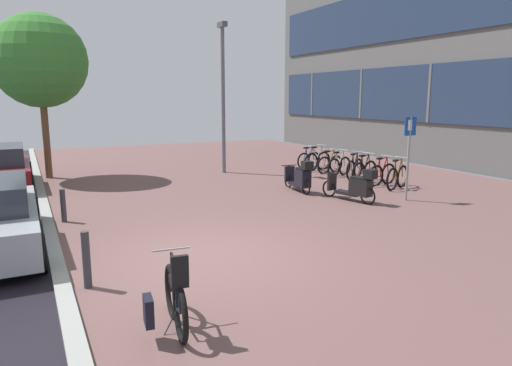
{
  "coord_description": "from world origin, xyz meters",
  "views": [
    {
      "loc": [
        -2.74,
        -7.56,
        2.82
      ],
      "look_at": [
        1.51,
        0.85,
        1.06
      ],
      "focal_mm": 32.39,
      "sensor_mm": 36.0,
      "label": 1
    }
  ],
  "objects_px": {
    "bicycle_rack_02": "(364,171)",
    "scooter_mid": "(356,186)",
    "bicycle_rack_00": "(397,177)",
    "lamp_post": "(223,91)",
    "scooter_near": "(300,177)",
    "street_tree": "(40,61)",
    "bicycle_rack_05": "(330,164)",
    "bicycle_rack_06": "(317,161)",
    "bollard_near": "(86,260)",
    "bicycle_rack_01": "(382,174)",
    "bicycle_rack_07": "(309,160)",
    "bicycle_rack_04": "(339,166)",
    "bollard_far": "(63,206)",
    "parking_sign": "(409,149)",
    "bicycle_rack_03": "(354,169)",
    "bicycle_foreground": "(173,299)"
  },
  "relations": [
    {
      "from": "bicycle_rack_06",
      "to": "bollard_near",
      "type": "bearing_deg",
      "value": -140.35
    },
    {
      "from": "bicycle_rack_05",
      "to": "bicycle_rack_06",
      "type": "distance_m",
      "value": 0.7
    },
    {
      "from": "bicycle_rack_04",
      "to": "bicycle_rack_00",
      "type": "bearing_deg",
      "value": -86.68
    },
    {
      "from": "street_tree",
      "to": "bollard_near",
      "type": "distance_m",
      "value": 11.29
    },
    {
      "from": "bicycle_rack_07",
      "to": "lamp_post",
      "type": "distance_m",
      "value": 4.47
    },
    {
      "from": "parking_sign",
      "to": "bicycle_rack_02",
      "type": "bearing_deg",
      "value": 73.08
    },
    {
      "from": "scooter_mid",
      "to": "bicycle_rack_01",
      "type": "bearing_deg",
      "value": 33.83
    },
    {
      "from": "parking_sign",
      "to": "bollard_far",
      "type": "relative_size",
      "value": 3.0
    },
    {
      "from": "bicycle_foreground",
      "to": "bicycle_rack_02",
      "type": "bearing_deg",
      "value": 38.27
    },
    {
      "from": "bicycle_rack_00",
      "to": "bicycle_rack_05",
      "type": "relative_size",
      "value": 1.06
    },
    {
      "from": "bicycle_rack_03",
      "to": "bicycle_rack_00",
      "type": "bearing_deg",
      "value": -89.45
    },
    {
      "from": "scooter_mid",
      "to": "bicycle_rack_07",
      "type": "bearing_deg",
      "value": 68.66
    },
    {
      "from": "bicycle_rack_06",
      "to": "parking_sign",
      "type": "xyz_separation_m",
      "value": [
        -0.82,
        -5.55,
        1.07
      ]
    },
    {
      "from": "bicycle_rack_02",
      "to": "scooter_mid",
      "type": "bearing_deg",
      "value": -134.11
    },
    {
      "from": "bicycle_rack_02",
      "to": "street_tree",
      "type": "bearing_deg",
      "value": 149.26
    },
    {
      "from": "bicycle_rack_02",
      "to": "bicycle_rack_06",
      "type": "height_order",
      "value": "bicycle_rack_06"
    },
    {
      "from": "bicycle_rack_03",
      "to": "bollard_far",
      "type": "distance_m",
      "value": 9.77
    },
    {
      "from": "bicycle_rack_03",
      "to": "lamp_post",
      "type": "height_order",
      "value": "lamp_post"
    },
    {
      "from": "scooter_near",
      "to": "lamp_post",
      "type": "height_order",
      "value": "lamp_post"
    },
    {
      "from": "bicycle_rack_05",
      "to": "bollard_near",
      "type": "relative_size",
      "value": 1.47
    },
    {
      "from": "bicycle_rack_00",
      "to": "bicycle_rack_03",
      "type": "xyz_separation_m",
      "value": [
        -0.02,
        2.08,
        -0.01
      ]
    },
    {
      "from": "street_tree",
      "to": "bicycle_rack_05",
      "type": "bearing_deg",
      "value": -20.41
    },
    {
      "from": "bicycle_foreground",
      "to": "lamp_post",
      "type": "bearing_deg",
      "value": 64.14
    },
    {
      "from": "bicycle_rack_01",
      "to": "scooter_mid",
      "type": "xyz_separation_m",
      "value": [
        -2.36,
        -1.58,
        0.09
      ]
    },
    {
      "from": "bollard_near",
      "to": "bicycle_rack_04",
      "type": "bearing_deg",
      "value": 34.26
    },
    {
      "from": "scooter_near",
      "to": "street_tree",
      "type": "height_order",
      "value": "street_tree"
    },
    {
      "from": "street_tree",
      "to": "bollard_far",
      "type": "height_order",
      "value": "street_tree"
    },
    {
      "from": "bicycle_foreground",
      "to": "bicycle_rack_02",
      "type": "xyz_separation_m",
      "value": [
        8.71,
        6.87,
        -0.04
      ]
    },
    {
      "from": "bicycle_rack_01",
      "to": "bicycle_rack_02",
      "type": "distance_m",
      "value": 0.71
    },
    {
      "from": "bicycle_rack_00",
      "to": "lamp_post",
      "type": "xyz_separation_m",
      "value": [
        -3.63,
        5.31,
        2.7
      ]
    },
    {
      "from": "bicycle_rack_02",
      "to": "bicycle_rack_07",
      "type": "height_order",
      "value": "bicycle_rack_02"
    },
    {
      "from": "bicycle_rack_03",
      "to": "scooter_near",
      "type": "relative_size",
      "value": 0.71
    },
    {
      "from": "bicycle_rack_02",
      "to": "bicycle_rack_05",
      "type": "distance_m",
      "value": 2.08
    },
    {
      "from": "bicycle_rack_00",
      "to": "bicycle_rack_05",
      "type": "bearing_deg",
      "value": 91.18
    },
    {
      "from": "street_tree",
      "to": "bollard_far",
      "type": "xyz_separation_m",
      "value": [
        -0.03,
        -6.55,
        -3.63
      ]
    },
    {
      "from": "scooter_near",
      "to": "street_tree",
      "type": "xyz_separation_m",
      "value": [
        -6.61,
        6.13,
        3.56
      ]
    },
    {
      "from": "bicycle_foreground",
      "to": "scooter_mid",
      "type": "xyz_separation_m",
      "value": [
        6.51,
        4.6,
        0.04
      ]
    },
    {
      "from": "bicycle_rack_05",
      "to": "bicycle_rack_06",
      "type": "height_order",
      "value": "bicycle_rack_06"
    },
    {
      "from": "bicycle_rack_00",
      "to": "lamp_post",
      "type": "relative_size",
      "value": 0.25
    },
    {
      "from": "parking_sign",
      "to": "bollard_near",
      "type": "bearing_deg",
      "value": -165.09
    },
    {
      "from": "bicycle_foreground",
      "to": "bicycle_rack_00",
      "type": "bearing_deg",
      "value": 31.77
    },
    {
      "from": "bicycle_rack_06",
      "to": "scooter_mid",
      "type": "relative_size",
      "value": 0.79
    },
    {
      "from": "bicycle_rack_04",
      "to": "bollard_near",
      "type": "distance_m",
      "value": 11.49
    },
    {
      "from": "bicycle_rack_04",
      "to": "bollard_far",
      "type": "xyz_separation_m",
      "value": [
        -9.49,
        -2.31,
        0.04
      ]
    },
    {
      "from": "bicycle_rack_05",
      "to": "parking_sign",
      "type": "height_order",
      "value": "parking_sign"
    },
    {
      "from": "bicycle_rack_01",
      "to": "bicycle_rack_05",
      "type": "xyz_separation_m",
      "value": [
        -0.07,
        2.77,
        -0.02
      ]
    },
    {
      "from": "street_tree",
      "to": "bicycle_rack_02",
      "type": "bearing_deg",
      "value": -30.74
    },
    {
      "from": "bicycle_foreground",
      "to": "scooter_near",
      "type": "relative_size",
      "value": 0.81
    },
    {
      "from": "bicycle_foreground",
      "to": "scooter_mid",
      "type": "bearing_deg",
      "value": 35.26
    },
    {
      "from": "bicycle_rack_04",
      "to": "bicycle_foreground",
      "type": "bearing_deg",
      "value": -136.51
    }
  ]
}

